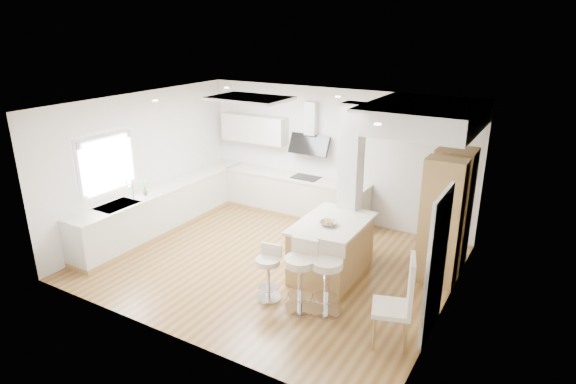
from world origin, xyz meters
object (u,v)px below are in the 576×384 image
Objects in this scene: dining_chair at (401,299)px; bar_stool_a at (268,270)px; bar_stool_b at (301,272)px; bar_stool_c at (327,274)px; peninsula at (331,248)px.

bar_stool_a is at bearing 160.30° from dining_chair.
bar_stool_b is at bearing -9.04° from bar_stool_a.
bar_stool_c reaches higher than bar_stool_a.
dining_chair reaches higher than bar_stool_c.
peninsula is 1.15m from bar_stool_c.
bar_stool_a is 0.81× the size of bar_stool_c.
peninsula is 1.46× the size of bar_stool_b.
bar_stool_b is at bearing -87.63° from peninsula.
dining_chair is at bearing -10.67° from bar_stool_a.
bar_stool_b is at bearing -163.12° from bar_stool_c.
peninsula is 1.81× the size of bar_stool_a.
bar_stool_c is at bearing 16.38° from bar_stool_b.
bar_stool_a is at bearing 174.69° from bar_stool_b.
dining_chair reaches higher than peninsula.
peninsula is at bearing 107.71° from bar_stool_c.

